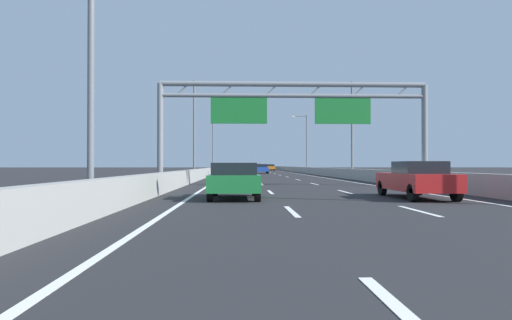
{
  "coord_description": "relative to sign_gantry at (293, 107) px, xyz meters",
  "views": [
    {
      "loc": [
        -3.24,
        -0.22,
        1.31
      ],
      "look_at": [
        -1.1,
        61.3,
        1.96
      ],
      "focal_mm": 31.93,
      "sensor_mm": 36.0,
      "label": 1
    }
  ],
  "objects": [
    {
      "name": "green_car",
      "position": [
        -3.43,
        -9.85,
        -4.1
      ],
      "size": [
        1.9,
        4.11,
        1.39
      ],
      "color": "#1E7A38",
      "rests_on": "ground_plane"
    },
    {
      "name": "lane_dash_left_9",
      "position": [
        -1.76,
        57.3,
        -4.81
      ],
      "size": [
        0.16,
        3.0,
        0.01
      ],
      "primitive_type": "cube",
      "color": "white",
      "rests_on": "ground_plane"
    },
    {
      "name": "lane_dash_right_4",
      "position": [
        1.84,
        12.3,
        -4.81
      ],
      "size": [
        0.16,
        3.0,
        0.01
      ],
      "primitive_type": "cube",
      "color": "white",
      "rests_on": "ground_plane"
    },
    {
      "name": "streetlamp_left_near",
      "position": [
        -7.43,
        -13.72,
        0.58
      ],
      "size": [
        2.58,
        0.28,
        9.5
      ],
      "color": "slate",
      "rests_on": "ground_plane"
    },
    {
      "name": "lane_dash_right_2",
      "position": [
        1.84,
        -5.7,
        -4.81
      ],
      "size": [
        0.16,
        3.0,
        0.01
      ],
      "primitive_type": "cube",
      "color": "white",
      "rests_on": "ground_plane"
    },
    {
      "name": "lane_dash_left_3",
      "position": [
        -1.76,
        3.3,
        -4.81
      ],
      "size": [
        0.16,
        3.0,
        0.01
      ],
      "primitive_type": "cube",
      "color": "white",
      "rests_on": "ground_plane"
    },
    {
      "name": "lane_dash_right_3",
      "position": [
        1.84,
        3.3,
        -4.81
      ],
      "size": [
        0.16,
        3.0,
        0.01
      ],
      "primitive_type": "cube",
      "color": "white",
      "rests_on": "ground_plane"
    },
    {
      "name": "lane_dash_right_8",
      "position": [
        1.84,
        48.3,
        -4.81
      ],
      "size": [
        0.16,
        3.0,
        0.01
      ],
      "primitive_type": "cube",
      "color": "white",
      "rests_on": "ground_plane"
    },
    {
      "name": "lane_dash_left_7",
      "position": [
        -1.76,
        39.3,
        -4.81
      ],
      "size": [
        0.16,
        3.0,
        0.01
      ],
      "primitive_type": "cube",
      "color": "white",
      "rests_on": "ground_plane"
    },
    {
      "name": "lane_dash_left_8",
      "position": [
        -1.76,
        48.3,
        -4.81
      ],
      "size": [
        0.16,
        3.0,
        0.01
      ],
      "primitive_type": "cube",
      "color": "white",
      "rests_on": "ground_plane"
    },
    {
      "name": "lane_dash_left_13",
      "position": [
        -1.76,
        93.3,
        -4.81
      ],
      "size": [
        0.16,
        3.0,
        0.01
      ],
      "primitive_type": "cube",
      "color": "white",
      "rests_on": "ground_plane"
    },
    {
      "name": "lane_dash_left_14",
      "position": [
        -1.76,
        102.3,
        -4.81
      ],
      "size": [
        0.16,
        3.0,
        0.01
      ],
      "primitive_type": "cube",
      "color": "white",
      "rests_on": "ground_plane"
    },
    {
      "name": "lane_dash_left_1",
      "position": [
        -1.76,
        -14.7,
        -4.81
      ],
      "size": [
        0.16,
        3.0,
        0.01
      ],
      "primitive_type": "cube",
      "color": "white",
      "rests_on": "ground_plane"
    },
    {
      "name": "yellow_car",
      "position": [
        0.05,
        63.55,
        -4.05
      ],
      "size": [
        1.78,
        4.29,
        1.51
      ],
      "color": "yellow",
      "rests_on": "ground_plane"
    },
    {
      "name": "red_car",
      "position": [
        3.69,
        -9.86,
        -4.08
      ],
      "size": [
        1.8,
        4.56,
        1.45
      ],
      "color": "red",
      "rests_on": "ground_plane"
    },
    {
      "name": "lane_dash_right_7",
      "position": [
        1.84,
        39.3,
        -4.81
      ],
      "size": [
        0.16,
        3.0,
        0.01
      ],
      "primitive_type": "cube",
      "color": "white",
      "rests_on": "ground_plane"
    },
    {
      "name": "sign_gantry",
      "position": [
        0.0,
        0.0,
        0.0
      ],
      "size": [
        16.45,
        0.36,
        6.36
      ],
      "color": "gray",
      "rests_on": "ground_plane"
    },
    {
      "name": "lane_dash_right_15",
      "position": [
        1.84,
        111.3,
        -4.81
      ],
      "size": [
        0.16,
        3.0,
        0.01
      ],
      "primitive_type": "cube",
      "color": "white",
      "rests_on": "ground_plane"
    },
    {
      "name": "streetlamp_left_mid",
      "position": [
        -7.43,
        16.68,
        0.58
      ],
      "size": [
        2.58,
        0.28,
        9.5
      ],
      "color": "slate",
      "rests_on": "ground_plane"
    },
    {
      "name": "lane_dash_left_4",
      "position": [
        -1.76,
        12.3,
        -4.81
      ],
      "size": [
        0.16,
        3.0,
        0.01
      ],
      "primitive_type": "cube",
      "color": "white",
      "rests_on": "ground_plane"
    },
    {
      "name": "lane_dash_left_12",
      "position": [
        -1.76,
        84.3,
        -4.81
      ],
      "size": [
        0.16,
        3.0,
        0.01
      ],
      "primitive_type": "cube",
      "color": "white",
      "rests_on": "ground_plane"
    },
    {
      "name": "lane_dash_right_5",
      "position": [
        1.84,
        21.3,
        -4.81
      ],
      "size": [
        0.16,
        3.0,
        0.01
      ],
      "primitive_type": "cube",
      "color": "white",
      "rests_on": "ground_plane"
    },
    {
      "name": "streetlamp_right_mid",
      "position": [
        7.5,
        16.68,
        0.58
      ],
      "size": [
        2.58,
        0.28,
        9.5
      ],
      "color": "slate",
      "rests_on": "ground_plane"
    },
    {
      "name": "lane_dash_left_10",
      "position": [
        -1.76,
        66.3,
        -4.81
      ],
      "size": [
        0.16,
        3.0,
        0.01
      ],
      "primitive_type": "cube",
      "color": "white",
      "rests_on": "ground_plane"
    },
    {
      "name": "lane_dash_left_17",
      "position": [
        -1.76,
        129.3,
        -4.81
      ],
      "size": [
        0.16,
        3.0,
        0.01
      ],
      "primitive_type": "cube",
      "color": "white",
      "rests_on": "ground_plane"
    },
    {
      "name": "lane_dash_right_13",
      "position": [
        1.84,
        93.3,
        -4.81
      ],
      "size": [
        0.16,
        3.0,
        0.01
      ],
      "primitive_type": "cube",
      "color": "white",
      "rests_on": "ground_plane"
    },
    {
      "name": "orange_car",
      "position": [
        3.72,
        76.8,
        -4.07
      ],
      "size": [
        1.88,
        4.36,
        1.43
      ],
      "color": "orange",
      "rests_on": "ground_plane"
    },
    {
      "name": "lane_dash_right_11",
      "position": [
        1.84,
        75.3,
        -4.81
      ],
      "size": [
        0.16,
        3.0,
        0.01
      ],
      "primitive_type": "cube",
      "color": "white",
      "rests_on": "ground_plane"
    },
    {
      "name": "lane_dash_left_2",
      "position": [
        -1.76,
        -5.7,
        -4.81
      ],
      "size": [
        0.16,
        3.0,
        0.01
      ],
      "primitive_type": "cube",
      "color": "white",
      "rests_on": "ground_plane"
    },
    {
      "name": "barrier_left",
      "position": [
        -6.86,
        82.8,
        -4.34
      ],
      "size": [
        0.45,
        220.0,
        0.95
      ],
      "color": "#9E9E99",
      "rests_on": "ground_plane"
    },
    {
      "name": "lane_dash_right_16",
      "position": [
        1.84,
        120.3,
        -4.81
      ],
      "size": [
        0.16,
        3.0,
        0.01
      ],
      "primitive_type": "cube",
      "color": "white",
      "rests_on": "ground_plane"
    },
    {
      "name": "lane_dash_right_9",
      "position": [
        1.84,
        57.3,
        -4.81
      ],
      "size": [
        0.16,
        3.0,
        0.01
      ],
      "primitive_type": "cube",
      "color": "white",
      "rests_on": "ground_plane"
    },
    {
      "name": "black_car",
      "position": [
        3.85,
        88.92,
        -4.07
      ],
      "size": [
        1.85,
        4.65,
        1.46
      ],
      "color": "black",
      "rests_on": "ground_plane"
    },
    {
      "name": "lane_dash_left_5",
      "position": [
        -1.76,
        21.3,
        -4.81
      ],
      "size": [
        0.16,
        3.0,
        0.01
      ],
      "primitive_type": "cube",
      "color": "white",
      "rests_on": "ground_plane"
    },
    {
      "name": "lane_dash_right_14",
      "position": [
        1.84,
        102.3,
        -4.81
      ],
      "size": [
        0.16,
        3.0,
        0.01
      ],
      "primitive_type": "cube",
      "color": "white",
      "rests_on": "ground_plane"
    },
    {
      "name": "blue_car",
      "position": [
        -0.02,
        40.21,
        -4.07
      ],
      "size": [
        1.89,
        4.11,
        1.42
      ],
      "color": "#2347AD",
      "rests_on": "ground_plane"
    },
    {
      "name": "lane_dash_left_11",
      "position": [
        -1.76,
        75.3,
        -4.81
      ],
      "size": [
        0.16,
        3.0,
        0.01
      ],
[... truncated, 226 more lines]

